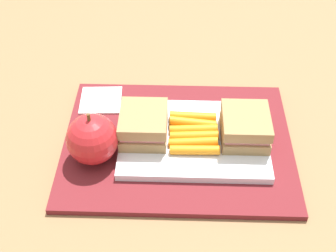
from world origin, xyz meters
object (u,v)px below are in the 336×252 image
at_px(food_tray, 192,138).
at_px(apple, 90,139).
at_px(sandwich_half_right, 142,125).
at_px(carrot_sticks_bundle, 192,132).
at_px(sandwich_half_left, 243,127).
at_px(paper_napkin, 99,100).

relative_size(food_tray, apple, 2.61).
bearing_deg(food_tray, sandwich_half_right, 0.00).
relative_size(food_tray, carrot_sticks_bundle, 2.59).
distance_m(sandwich_half_right, apple, 0.08).
height_order(sandwich_half_left, sandwich_half_right, same).
height_order(food_tray, paper_napkin, food_tray).
xyz_separation_m(sandwich_half_left, paper_napkin, (0.24, -0.09, -0.03)).
bearing_deg(food_tray, carrot_sticks_bundle, -32.60).
bearing_deg(carrot_sticks_bundle, apple, 14.42).
relative_size(sandwich_half_left, carrot_sticks_bundle, 0.90).
relative_size(apple, paper_napkin, 1.26).
height_order(sandwich_half_left, carrot_sticks_bundle, sandwich_half_left).
height_order(sandwich_half_right, paper_napkin, sandwich_half_right).
height_order(food_tray, sandwich_half_left, sandwich_half_left).
bearing_deg(sandwich_half_left, carrot_sticks_bundle, -0.19).
distance_m(apple, paper_napkin, 0.14).
height_order(sandwich_half_right, apple, apple).
bearing_deg(sandwich_half_left, paper_napkin, -21.45).
distance_m(food_tray, paper_napkin, 0.19).
bearing_deg(sandwich_half_left, food_tray, 0.00).
bearing_deg(sandwich_half_left, sandwich_half_right, 0.00).
bearing_deg(sandwich_half_right, food_tray, 180.00).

